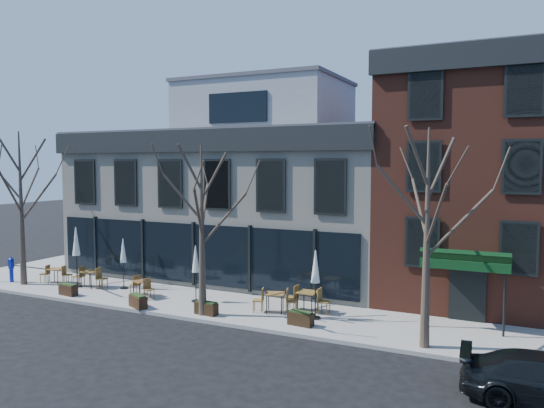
% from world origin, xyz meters
% --- Properties ---
extents(ground, '(120.00, 120.00, 0.00)m').
position_xyz_m(ground, '(0.00, 0.00, 0.00)').
color(ground, black).
rests_on(ground, ground).
extents(sidewalk_front, '(33.50, 4.70, 0.15)m').
position_xyz_m(sidewalk_front, '(3.25, -2.15, 0.07)').
color(sidewalk_front, gray).
rests_on(sidewalk_front, ground).
extents(sidewalk_side, '(4.50, 12.00, 0.15)m').
position_xyz_m(sidewalk_side, '(-11.25, 6.00, 0.07)').
color(sidewalk_side, gray).
rests_on(sidewalk_side, ground).
extents(corner_building, '(18.39, 10.39, 11.10)m').
position_xyz_m(corner_building, '(0.07, 5.07, 4.72)').
color(corner_building, beige).
rests_on(corner_building, ground).
extents(red_brick_building, '(8.20, 11.78, 11.18)m').
position_xyz_m(red_brick_building, '(13.00, 4.98, 5.64)').
color(red_brick_building, '#602B1D').
rests_on(red_brick_building, ground).
extents(tree_corner, '(3.93, 3.98, 7.92)m').
position_xyz_m(tree_corner, '(-8.49, -3.20, 4.25)').
color(tree_corner, '#382B21').
rests_on(tree_corner, sidewalk_front).
extents(tree_mid, '(3.50, 3.55, 7.04)m').
position_xyz_m(tree_mid, '(3.01, -3.90, 3.79)').
color(tree_mid, '#382B21').
rests_on(tree_mid, sidewalk_front).
extents(tree_right, '(3.72, 3.77, 7.48)m').
position_xyz_m(tree_right, '(12.01, -3.90, 4.02)').
color(tree_right, '#382B21').
rests_on(tree_right, sidewalk_front).
extents(call_box, '(0.27, 0.27, 1.35)m').
position_xyz_m(call_box, '(-9.51, -3.13, 0.86)').
color(call_box, '#0B1A94').
rests_on(call_box, sidewalk_front).
extents(cafe_set_0, '(1.80, 0.86, 0.92)m').
position_xyz_m(cafe_set_0, '(-7.21, -2.26, 0.62)').
color(cafe_set_0, brown).
rests_on(cafe_set_0, sidewalk_front).
extents(cafe_set_1, '(1.98, 0.83, 1.03)m').
position_xyz_m(cafe_set_1, '(-4.82, -2.25, 0.68)').
color(cafe_set_1, brown).
rests_on(cafe_set_1, sidewalk_front).
extents(cafe_set_2, '(1.81, 1.08, 0.94)m').
position_xyz_m(cafe_set_2, '(-1.24, -2.60, 0.63)').
color(cafe_set_2, brown).
rests_on(cafe_set_2, sidewalk_front).
extents(cafe_set_4, '(1.98, 1.06, 1.02)m').
position_xyz_m(cafe_set_4, '(5.59, -2.33, 0.67)').
color(cafe_set_4, brown).
rests_on(cafe_set_4, sidewalk_front).
extents(cafe_set_5, '(2.02, 0.83, 1.06)m').
position_xyz_m(cafe_set_5, '(6.78, -1.61, 0.69)').
color(cafe_set_5, brown).
rests_on(cafe_set_5, sidewalk_front).
extents(umbrella_0, '(0.49, 0.49, 3.07)m').
position_xyz_m(umbrella_0, '(-5.54, -2.42, 2.31)').
color(umbrella_0, black).
rests_on(umbrella_0, sidewalk_front).
extents(umbrella_1, '(0.40, 0.40, 2.53)m').
position_xyz_m(umbrella_1, '(-3.11, -1.72, 1.94)').
color(umbrella_1, black).
rests_on(umbrella_1, sidewalk_front).
extents(umbrella_2, '(0.41, 0.41, 2.58)m').
position_xyz_m(umbrella_2, '(1.57, -2.26, 1.97)').
color(umbrella_2, black).
rests_on(umbrella_2, sidewalk_front).
extents(umbrella_4, '(0.45, 0.45, 2.80)m').
position_xyz_m(umbrella_4, '(7.42, -2.40, 2.13)').
color(umbrella_4, black).
rests_on(umbrella_4, sidewalk_front).
extents(planter_0, '(1.01, 0.50, 0.54)m').
position_xyz_m(planter_0, '(-4.59, -3.91, 0.42)').
color(planter_0, black).
rests_on(planter_0, sidewalk_front).
extents(planter_1, '(1.10, 0.80, 0.58)m').
position_xyz_m(planter_1, '(-0.14, -4.20, 0.44)').
color(planter_1, '#311D10').
rests_on(planter_1, sidewalk_front).
extents(planter_2, '(1.01, 0.46, 0.55)m').
position_xyz_m(planter_2, '(3.13, -3.82, 0.42)').
color(planter_2, black).
rests_on(planter_2, sidewalk_front).
extents(planter_3, '(1.04, 0.51, 0.56)m').
position_xyz_m(planter_3, '(7.25, -3.50, 0.43)').
color(planter_3, black).
rests_on(planter_3, sidewalk_front).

